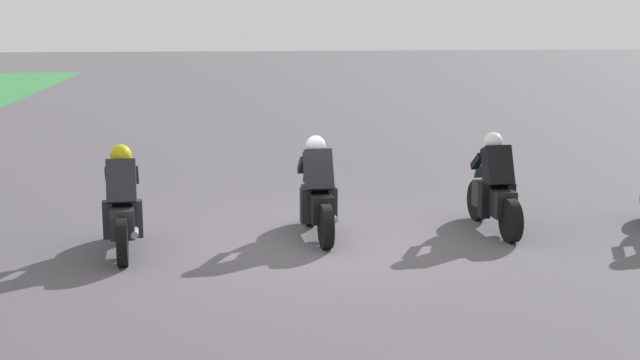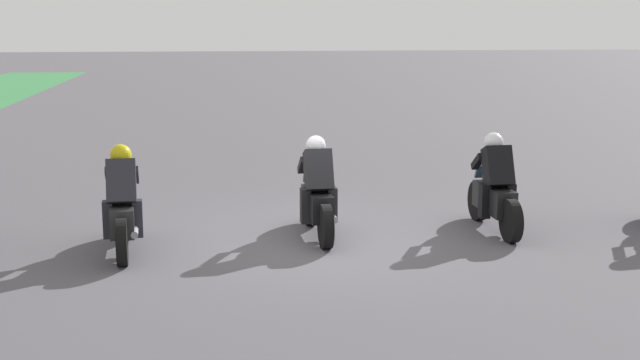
% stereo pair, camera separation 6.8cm
% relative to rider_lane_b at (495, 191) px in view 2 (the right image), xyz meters
% --- Properties ---
extents(ground_plane, '(120.00, 120.00, 0.00)m').
position_rel_rider_lane_b_xyz_m(ground_plane, '(-0.30, 2.74, -0.62)').
color(ground_plane, '#514D55').
extents(rider_lane_b, '(2.04, 0.55, 1.51)m').
position_rel_rider_lane_b_xyz_m(rider_lane_b, '(0.00, 0.00, 0.00)').
color(rider_lane_b, black).
rests_on(rider_lane_b, ground_plane).
extents(rider_lane_c, '(2.04, 0.55, 1.51)m').
position_rel_rider_lane_b_xyz_m(rider_lane_c, '(-0.07, 2.73, 0.00)').
color(rider_lane_c, black).
rests_on(rider_lane_c, ground_plane).
extents(rider_lane_d, '(2.04, 0.56, 1.51)m').
position_rel_rider_lane_b_xyz_m(rider_lane_d, '(-0.66, 5.51, 0.00)').
color(rider_lane_d, black).
rests_on(rider_lane_d, ground_plane).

